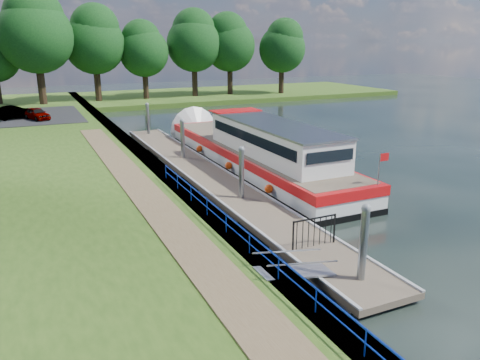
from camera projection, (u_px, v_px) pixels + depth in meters
name	position (u px, v px, depth m)	size (l,w,h in m)	color
ground	(350.00, 283.00, 15.53)	(160.00, 160.00, 0.00)	black
bank_edge	(155.00, 171.00, 27.43)	(1.10, 90.00, 0.78)	#473D2D
far_bank	(187.00, 96.00, 65.49)	(60.00, 18.00, 0.60)	#2F4E16
footpath	(156.00, 205.00, 20.48)	(1.60, 40.00, 0.05)	brown
carpark	(2.00, 118.00, 43.88)	(14.00, 12.00, 0.06)	black
blue_fence	(237.00, 228.00, 16.65)	(0.04, 18.04, 0.72)	#0C2DBF
pontoon	(208.00, 178.00, 26.78)	(2.50, 30.00, 0.56)	brown
mooring_piles	(208.00, 159.00, 26.47)	(0.30, 27.30, 3.55)	gray
gangway	(295.00, 271.00, 15.04)	(2.58, 1.00, 0.92)	#A5A8AD
gate_panel	(314.00, 228.00, 17.12)	(1.85, 0.05, 1.15)	black
barge	(250.00, 150.00, 29.58)	(4.36, 21.15, 4.78)	black
horizon_trees	(84.00, 39.00, 54.92)	(54.38, 10.03, 12.87)	#332316
car_a	(37.00, 114.00, 42.52)	(1.30, 3.23, 1.10)	#999999
car_b	(15.00, 112.00, 42.85)	(1.29, 3.69, 1.21)	#999999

